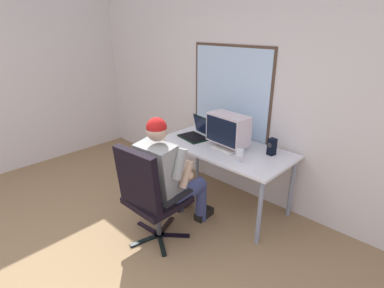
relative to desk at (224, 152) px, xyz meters
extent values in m
cube|color=silver|center=(0.11, 0.44, 0.78)|extent=(5.84, 0.06, 2.87)
cube|color=#4C3828|center=(-0.24, 0.41, 0.54)|extent=(1.12, 0.01, 1.18)
cube|color=silver|center=(-0.24, 0.40, 0.54)|extent=(1.06, 0.02, 1.12)
cylinder|color=gray|center=(-0.70, -0.32, -0.31)|extent=(0.05, 0.05, 0.70)
cylinder|color=gray|center=(0.70, -0.32, -0.31)|extent=(0.05, 0.05, 0.70)
cylinder|color=gray|center=(-0.70, 0.32, -0.31)|extent=(0.05, 0.05, 0.70)
cylinder|color=gray|center=(0.70, 0.32, -0.31)|extent=(0.05, 0.05, 0.70)
cube|color=silver|center=(0.00, 0.00, 0.06)|extent=(1.52, 0.76, 0.03)
cube|color=black|center=(-0.23, -0.93, -0.65)|extent=(0.31, 0.07, 0.02)
cube|color=black|center=(-0.11, -1.07, -0.65)|extent=(0.12, 0.31, 0.02)
cube|color=black|center=(0.06, -1.00, -0.65)|extent=(0.29, 0.20, 0.02)
cube|color=black|center=(0.04, -0.82, -0.65)|extent=(0.27, 0.24, 0.02)
cube|color=black|center=(-0.14, -0.77, -0.65)|extent=(0.16, 0.30, 0.02)
cylinder|color=black|center=(-0.08, -0.92, -0.65)|extent=(0.10, 0.10, 0.02)
cylinder|color=#3F3F44|center=(-0.08, -0.92, -0.45)|extent=(0.05, 0.05, 0.39)
cube|color=black|center=(-0.08, -0.92, -0.23)|extent=(0.51, 0.51, 0.06)
cube|color=black|center=(-0.06, -1.14, 0.08)|extent=(0.49, 0.15, 0.57)
cube|color=black|center=(0.20, -0.90, -0.10)|extent=(0.08, 0.36, 0.02)
cube|color=black|center=(-0.35, -0.94, -0.10)|extent=(0.08, 0.36, 0.02)
cylinder|color=navy|center=(0.06, -0.65, -0.20)|extent=(0.19, 0.46, 0.15)
cylinder|color=navy|center=(0.05, -0.43, -0.43)|extent=(0.12, 0.12, 0.46)
cube|color=black|center=(0.04, -0.37, -0.62)|extent=(0.12, 0.25, 0.08)
cylinder|color=navy|center=(-0.25, -0.68, -0.20)|extent=(0.19, 0.46, 0.15)
cylinder|color=navy|center=(-0.27, -0.45, -0.43)|extent=(0.12, 0.12, 0.46)
cube|color=black|center=(-0.28, -0.39, -0.62)|extent=(0.12, 0.25, 0.08)
cube|color=gray|center=(-0.08, -0.89, 0.07)|extent=(0.40, 0.31, 0.56)
sphere|color=tan|center=(-0.08, -0.89, 0.47)|extent=(0.19, 0.19, 0.19)
sphere|color=#B41917|center=(-0.08, -0.89, 0.50)|extent=(0.19, 0.19, 0.19)
cylinder|color=gray|center=(0.14, -0.82, 0.19)|extent=(0.10, 0.19, 0.29)
cylinder|color=tan|center=(0.13, -0.73, 0.05)|extent=(0.09, 0.18, 0.27)
sphere|color=tan|center=(0.13, -0.69, 0.02)|extent=(0.09, 0.09, 0.09)
cylinder|color=gray|center=(-0.30, -0.86, 0.19)|extent=(0.11, 0.21, 0.29)
cylinder|color=tan|center=(-0.31, -0.72, 0.14)|extent=(0.09, 0.13, 0.27)
sphere|color=tan|center=(-0.32, -0.62, 0.21)|extent=(0.09, 0.09, 0.09)
cube|color=beige|center=(0.05, 0.00, 0.08)|extent=(0.31, 0.26, 0.02)
cylinder|color=beige|center=(0.05, 0.00, 0.11)|extent=(0.04, 0.04, 0.05)
cube|color=silver|center=(0.05, 0.00, 0.29)|extent=(0.48, 0.27, 0.32)
cube|color=black|center=(0.04, -0.12, 0.29)|extent=(0.42, 0.05, 0.28)
cube|color=black|center=(-0.43, -0.04, 0.08)|extent=(0.39, 0.31, 0.02)
cube|color=black|center=(-0.43, -0.04, 0.09)|extent=(0.35, 0.27, 0.00)
cube|color=black|center=(-0.41, 0.11, 0.20)|extent=(0.35, 0.13, 0.23)
cube|color=#0F1933|center=(-0.41, 0.10, 0.20)|extent=(0.33, 0.12, 0.20)
cylinder|color=silver|center=(0.36, -0.21, 0.07)|extent=(0.07, 0.07, 0.00)
cylinder|color=silver|center=(0.36, -0.21, 0.11)|extent=(0.01, 0.01, 0.07)
cylinder|color=silver|center=(0.36, -0.21, 0.17)|extent=(0.08, 0.08, 0.06)
cylinder|color=#4F0D15|center=(0.36, -0.21, 0.16)|extent=(0.07, 0.07, 0.03)
cube|color=black|center=(0.49, 0.17, 0.16)|extent=(0.08, 0.09, 0.18)
cylinder|color=#333338|center=(0.49, 0.13, 0.19)|extent=(0.05, 0.01, 0.05)
camera|label=1|loc=(1.89, -2.49, 1.35)|focal=28.13mm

